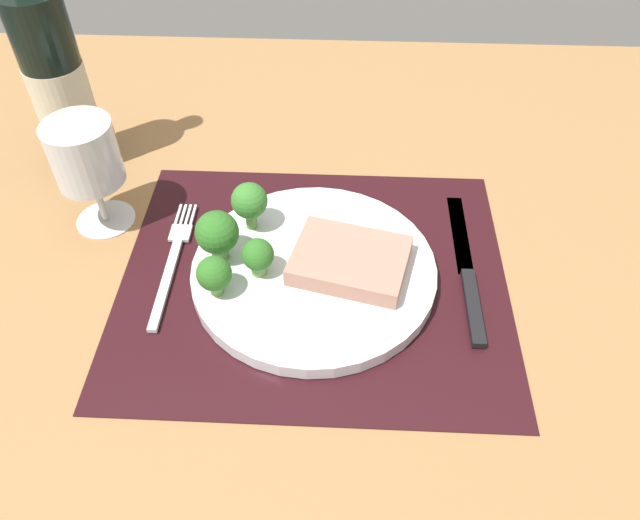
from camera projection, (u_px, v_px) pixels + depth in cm
name	position (u px, v px, depth cm)	size (l,w,h in cm)	color
ground_plane	(314.00, 287.00, 68.56)	(140.00, 110.00, 3.00)	#996D42
placemat	(314.00, 277.00, 67.37)	(41.96, 35.93, 0.30)	black
plate	(314.00, 271.00, 66.68)	(26.46, 26.46, 1.60)	silver
steak	(350.00, 257.00, 65.56)	(11.90, 8.94, 2.11)	tan
broccoli_back_left	(258.00, 256.00, 63.62)	(3.41, 3.41, 4.45)	#6B994C
broccoli_near_steak	(249.00, 202.00, 67.71)	(4.06, 4.06, 5.91)	#5B8942
broccoli_front_edge	(214.00, 274.00, 61.60)	(3.62, 3.62, 4.64)	#6B994C
broccoli_near_fork	(217.00, 233.00, 64.49)	(4.65, 4.65, 6.03)	#5B8942
fork	(173.00, 260.00, 68.56)	(2.40, 19.20, 0.50)	silver
knife	(468.00, 276.00, 66.88)	(1.80, 23.00, 0.80)	black
wine_bottle	(57.00, 80.00, 73.63)	(7.08, 7.08, 32.73)	black
wine_glass	(86.00, 160.00, 67.42)	(7.52, 7.52, 13.49)	silver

